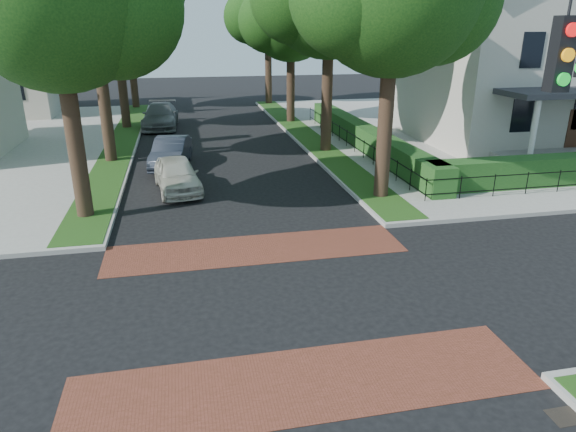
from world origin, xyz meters
name	(u,v)px	position (x,y,z in m)	size (l,w,h in m)	color
ground	(275,301)	(0.00, 0.00, 0.00)	(120.00, 120.00, 0.00)	black
sidewalk_ne	(513,128)	(19.50, 19.00, 0.07)	(30.00, 30.00, 0.15)	gray
crosswalk_far	(256,249)	(0.00, 3.20, 0.01)	(9.00, 2.20, 0.01)	brown
crosswalk_near	(305,383)	(0.00, -3.20, 0.01)	(9.00, 2.20, 0.01)	brown
storm_drain	(568,416)	(4.30, -5.00, 0.01)	(0.65, 0.45, 0.01)	black
grass_strip_ne	(306,135)	(5.40, 19.10, 0.16)	(1.60, 29.80, 0.02)	#213F12
grass_strip_nw	(121,143)	(-5.40, 19.10, 0.16)	(1.60, 29.80, 0.02)	#213F12
tree_right_far	(292,17)	(5.60, 24.22, 6.91)	(7.25, 6.23, 9.74)	black
tree_right_back	(268,14)	(5.60, 33.23, 7.27)	(7.50, 6.45, 10.20)	black
tree_left_far	(116,13)	(-5.40, 24.22, 7.12)	(7.00, 6.02, 9.86)	black
tree_left_back	(128,12)	(-5.40, 33.24, 7.41)	(7.75, 6.66, 10.44)	black
hedge_main_road	(365,137)	(7.70, 15.00, 0.75)	(1.00, 18.00, 1.20)	#164117
fence_main_road	(351,141)	(6.90, 15.00, 0.60)	(0.06, 18.00, 0.90)	black
house_victorian	(531,33)	(17.51, 15.92, 6.02)	(13.00, 13.05, 12.48)	beige
parked_car_front	(177,175)	(-2.30, 9.72, 0.69)	(1.63, 4.06, 1.38)	beige
parked_car_middle	(171,152)	(-2.56, 13.76, 0.69)	(1.47, 4.21, 1.39)	#212731
parked_car_rear	(160,116)	(-3.31, 24.19, 0.78)	(2.19, 5.38, 1.56)	slate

